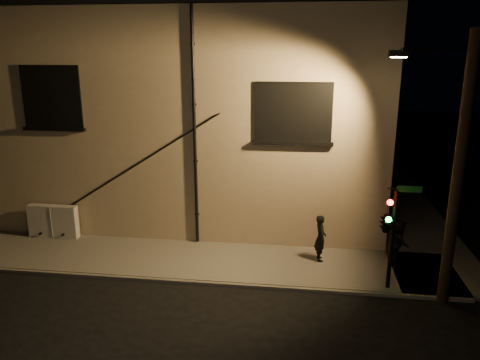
# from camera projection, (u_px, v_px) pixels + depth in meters

# --- Properties ---
(ground) EXTENTS (90.00, 90.00, 0.00)m
(ground) POSITION_uv_depth(u_px,v_px,m) (234.00, 286.00, 14.40)
(ground) COLOR black
(sidewalk) EXTENTS (21.00, 16.00, 0.12)m
(sidewalk) POSITION_uv_depth(u_px,v_px,m) (281.00, 233.00, 18.42)
(sidewalk) COLOR #595550
(sidewalk) RESTS_ON ground
(building) EXTENTS (16.20, 12.23, 8.80)m
(building) POSITION_uv_depth(u_px,v_px,m) (199.00, 107.00, 22.19)
(building) COLOR tan
(building) RESTS_ON ground
(utility_cabinet) EXTENTS (1.90, 0.32, 1.25)m
(utility_cabinet) POSITION_uv_depth(u_px,v_px,m) (53.00, 221.00, 17.71)
(utility_cabinet) COLOR #B7B3AE
(utility_cabinet) RESTS_ON sidewalk
(pedestrian_a) EXTENTS (0.47, 0.64, 1.59)m
(pedestrian_a) POSITION_uv_depth(u_px,v_px,m) (320.00, 238.00, 15.70)
(pedestrian_a) COLOR black
(pedestrian_a) RESTS_ON sidewalk
(pedestrian_b) EXTENTS (0.68, 0.82, 1.55)m
(pedestrian_b) POSITION_uv_depth(u_px,v_px,m) (400.00, 243.00, 15.35)
(pedestrian_b) COLOR black
(pedestrian_b) RESTS_ON sidewalk
(traffic_signal) EXTENTS (1.30, 1.88, 3.19)m
(traffic_signal) POSITION_uv_depth(u_px,v_px,m) (387.00, 222.00, 13.42)
(traffic_signal) COLOR black
(traffic_signal) RESTS_ON sidewalk
(streetlamp_pole) EXTENTS (2.03, 1.40, 7.55)m
(streetlamp_pole) POSITION_uv_depth(u_px,v_px,m) (455.00, 167.00, 12.52)
(streetlamp_pole) COLOR black
(streetlamp_pole) RESTS_ON ground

